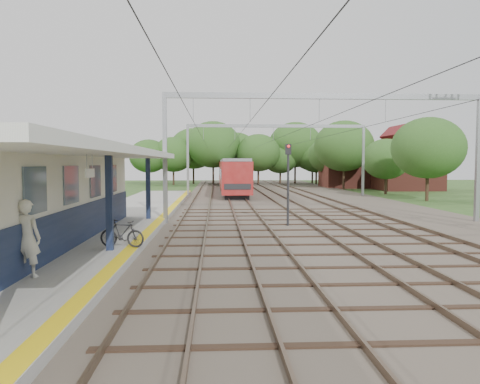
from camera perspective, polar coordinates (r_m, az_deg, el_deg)
name	(u,v)px	position (r m, az deg, el deg)	size (l,w,h in m)	color
ground	(323,315)	(10.66, 10.04, -14.49)	(160.00, 160.00, 0.00)	#2D4C1E
ballast_bed	(289,201)	(40.50, 6.04, -1.06)	(18.00, 90.00, 0.10)	#473D33
platform	(114,225)	(24.63, -15.11, -3.85)	(5.00, 52.00, 0.35)	gray
yellow_stripe	(159,221)	(24.24, -9.90, -3.47)	(0.45, 52.00, 0.01)	yellow
station_building	(31,198)	(18.15, -24.15, -0.71)	(3.41, 18.00, 3.40)	beige
canopy	(52,152)	(16.79, -21.99, 4.49)	(6.40, 20.00, 3.44)	#131E3E
rail_tracks	(261,199)	(40.18, 2.52, -0.91)	(11.80, 88.00, 0.15)	brown
catenary_system	(292,134)	(35.69, 6.31, 7.09)	(17.22, 88.00, 7.00)	gray
tree_band	(259,152)	(67.30, 2.32, 4.93)	(31.72, 30.88, 8.82)	#382619
house_near	(407,166)	(60.54, 19.74, 3.05)	(7.00, 6.12, 7.89)	brown
house_far	(353,164)	(64.53, 13.58, 3.40)	(8.00, 6.12, 8.66)	brown
person	(27,238)	(13.26, -24.58, -5.15)	(0.74, 0.48, 2.02)	beige
bicycle	(122,234)	(16.88, -14.20, -4.93)	(0.46, 1.62, 0.97)	black
train	(231,174)	(56.40, -1.09, 2.24)	(2.72, 33.90, 3.59)	black
signal_post	(288,176)	(23.87, 5.89, 2.00)	(0.33, 0.29, 4.25)	black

